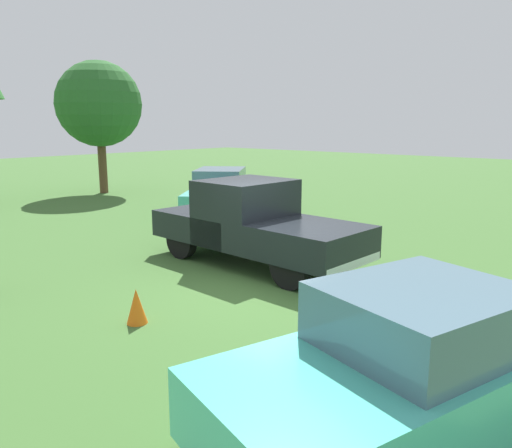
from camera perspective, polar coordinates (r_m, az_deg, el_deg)
The scene contains 6 objects.
ground_plane at distance 9.65m, azimuth 0.66°, elevation -6.88°, with size 80.00×80.00×0.00m, color #3D662D.
pickup_truck at distance 10.85m, azimuth -0.49°, elevation 0.36°, with size 5.06×2.06×1.83m.
sedan_near at distance 5.35m, azimuth 17.00°, elevation -15.23°, with size 2.93×4.55×1.46m.
sedan_far at distance 17.31m, azimuth -4.14°, elevation 3.61°, with size 4.24×4.87×1.50m.
tree_back_left at distance 23.17m, azimuth -17.43°, elevation 12.86°, with size 3.65×3.65×5.68m.
traffic_cone at distance 7.99m, azimuth -13.43°, elevation -9.07°, with size 0.32×0.32×0.55m, color orange.
Camera 1 is at (5.94, -6.98, 3.02)m, focal length 35.17 mm.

